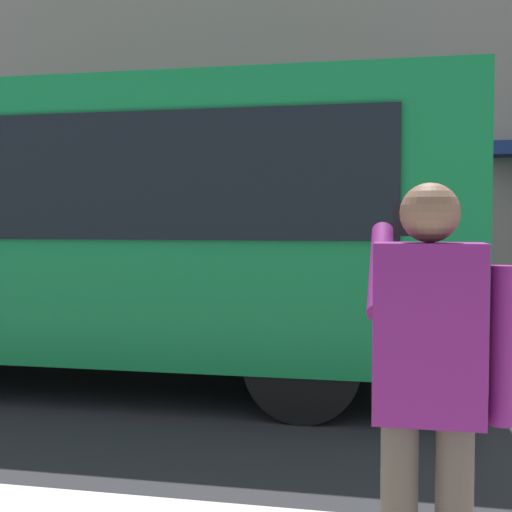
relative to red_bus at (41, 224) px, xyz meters
The scene contains 3 objects.
ground_plane 4.34m from the red_bus, behind, with size 60.00×60.00×0.00m, color #232326.
red_bus is the anchor object (origin of this frame).
pedestrian_photographer 5.87m from the red_bus, 132.40° to the left, with size 0.53×0.52×1.70m.
Camera 1 is at (0.16, 7.20, 1.71)m, focal length 49.28 mm.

